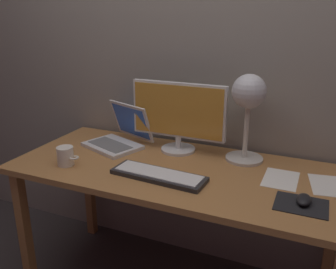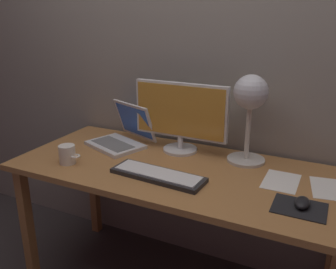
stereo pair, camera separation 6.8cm
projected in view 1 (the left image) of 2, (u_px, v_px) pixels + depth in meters
back_wall at (206, 42)px, 1.92m from camera, size 4.80×0.06×2.60m
desk at (176, 182)px, 1.78m from camera, size 1.60×0.70×0.74m
monitor at (178, 114)px, 1.89m from camera, size 0.51×0.18×0.37m
keyboard_main at (159, 175)px, 1.64m from camera, size 0.45×0.17×0.03m
laptop at (121, 134)px, 2.03m from camera, size 0.38×0.37×0.23m
desk_lamp at (248, 100)px, 1.74m from camera, size 0.19×0.19×0.44m
mousepad at (301, 205)px, 1.41m from camera, size 0.20×0.16×0.00m
mouse at (304, 200)px, 1.41m from camera, size 0.06×0.10×0.03m
coffee_mug at (66, 156)px, 1.76m from camera, size 0.12×0.08×0.09m
paper_sheet_near_mouse at (281, 179)px, 1.63m from camera, size 0.15×0.21×0.00m
paper_sheet_by_keyboard at (328, 185)px, 1.57m from camera, size 0.18×0.23×0.00m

